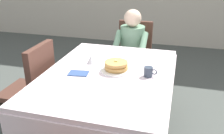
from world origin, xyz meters
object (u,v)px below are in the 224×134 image
at_px(chair_diner, 134,52).
at_px(diner_person, 132,46).
at_px(dining_table_main, 109,82).
at_px(syrup_pitcher, 91,60).
at_px(cup_coffee, 149,72).
at_px(plate_breakfast, 116,70).
at_px(breakfast_stack, 116,65).
at_px(chair_left_side, 34,84).
at_px(spoon_near_edge, 105,86).
at_px(knife_right_of_plate, 137,74).
at_px(fork_left_of_plate, 95,69).

relative_size(chair_diner, diner_person, 0.83).
bearing_deg(dining_table_main, syrup_pitcher, 143.98).
height_order(chair_diner, syrup_pitcher, chair_diner).
height_order(dining_table_main, cup_coffee, cup_coffee).
bearing_deg(plate_breakfast, cup_coffee, -7.29).
distance_m(chair_diner, breakfast_stack, 1.15).
bearing_deg(plate_breakfast, diner_person, 92.96).
distance_m(dining_table_main, chair_left_side, 0.78).
distance_m(chair_left_side, spoon_near_edge, 0.89).
xyz_separation_m(dining_table_main, knife_right_of_plate, (0.25, 0.03, 0.09)).
xyz_separation_m(diner_person, spoon_near_edge, (0.04, -1.28, 0.07)).
xyz_separation_m(diner_person, cup_coffee, (0.34, -1.00, 0.11)).
bearing_deg(fork_left_of_plate, dining_table_main, -103.12).
distance_m(dining_table_main, plate_breakfast, 0.12).
distance_m(cup_coffee, knife_right_of_plate, 0.11).
height_order(cup_coffee, spoon_near_edge, cup_coffee).
bearing_deg(breakfast_stack, diner_person, 92.94).
bearing_deg(chair_left_side, chair_diner, -33.59).
bearing_deg(chair_diner, chair_left_side, 56.41).
height_order(cup_coffee, fork_left_of_plate, cup_coffee).
bearing_deg(syrup_pitcher, cup_coffee, -14.59).
height_order(dining_table_main, breakfast_stack, breakfast_stack).
distance_m(dining_table_main, breakfast_stack, 0.16).
height_order(diner_person, chair_left_side, diner_person).
height_order(plate_breakfast, fork_left_of_plate, plate_breakfast).
xyz_separation_m(chair_diner, spoon_near_edge, (0.04, -1.43, 0.21)).
xyz_separation_m(plate_breakfast, breakfast_stack, (-0.00, 0.00, 0.05)).
relative_size(cup_coffee, spoon_near_edge, 0.75).
bearing_deg(breakfast_stack, chair_diner, 92.53).
distance_m(plate_breakfast, spoon_near_edge, 0.31).
distance_m(chair_diner, chair_left_side, 1.40).
bearing_deg(diner_person, knife_right_of_plate, 103.71).
bearing_deg(cup_coffee, chair_left_side, -179.34).
distance_m(breakfast_stack, fork_left_of_plate, 0.20).
bearing_deg(knife_right_of_plate, diner_person, 13.56).
relative_size(chair_left_side, fork_left_of_plate, 5.17).
bearing_deg(dining_table_main, spoon_near_edge, -79.09).
relative_size(plate_breakfast, breakfast_stack, 1.28).
relative_size(breakfast_stack, fork_left_of_plate, 1.22).
bearing_deg(cup_coffee, chair_diner, 106.52).
relative_size(chair_diner, knife_right_of_plate, 4.65).
distance_m(fork_left_of_plate, spoon_near_edge, 0.35).
distance_m(dining_table_main, chair_diner, 1.18).
bearing_deg(fork_left_of_plate, chair_diner, -7.35).
height_order(plate_breakfast, breakfast_stack, breakfast_stack).
height_order(breakfast_stack, fork_left_of_plate, breakfast_stack).
bearing_deg(dining_table_main, chair_left_side, 180.00).
bearing_deg(spoon_near_edge, dining_table_main, 89.51).
bearing_deg(diner_person, spoon_near_edge, 91.99).
distance_m(chair_left_side, plate_breakfast, 0.86).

